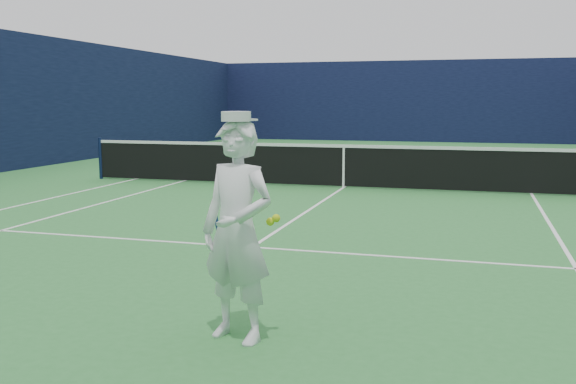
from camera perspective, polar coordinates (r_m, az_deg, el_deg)
The scene contains 5 objects.
ground at distance 14.93m, azimuth 4.95°, elevation 0.37°, with size 80.00×80.00×0.00m, color #2C7534.
court_markings at distance 14.93m, azimuth 4.95°, elevation 0.39°, with size 11.03×23.83×0.01m.
windscreen_fence at distance 14.80m, azimuth 5.04°, elevation 8.07°, with size 20.12×36.12×4.00m.
tennis_net at distance 14.87m, azimuth 4.97°, elevation 2.49°, with size 12.88×0.09×1.07m.
tennis_player at distance 5.31m, azimuth -4.53°, elevation -3.44°, with size 0.77×0.66×1.91m.
Camera 1 is at (2.88, -14.52, 1.99)m, focal length 40.00 mm.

